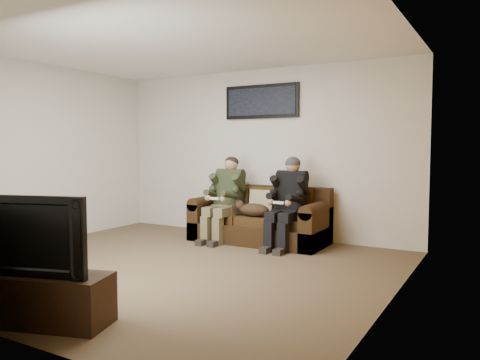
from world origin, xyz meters
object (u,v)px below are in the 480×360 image
Objects in this scene: framed_poster at (261,102)px; tv_stand at (32,298)px; television at (30,234)px; cat at (253,209)px; sofa at (261,221)px; person_left at (226,194)px; person_right at (288,197)px.

framed_poster reaches higher than tv_stand.
cat is at bearing 71.35° from television.
tv_stand is at bearing -91.23° from cat.
cat is 0.52× the size of tv_stand.
person_left is at bearing -162.04° from sofa.
person_right is at bearing 62.94° from television.
person_right reaches higher than person_left.
television reaches higher than tv_stand.
framed_poster is (-0.20, 0.40, 1.79)m from sofa.
sofa is 0.66m from person_right.
sofa is at bearing -63.15° from framed_poster.
television reaches higher than sofa.
person_left is 1.90× the size of cat.
person_left reaches higher than tv_stand.
person_right is 3.66m from television.
person_right is 3.69m from tv_stand.
person_right is at bearing -38.29° from framed_poster.
person_left is at bearing 78.99° from television.
television is (-0.08, -3.57, 0.22)m from cat.
person_right is at bearing 4.05° from cat.
tv_stand is (0.10, -4.17, -1.90)m from framed_poster.
framed_poster is 1.14× the size of television.
person_left is 1.54m from framed_poster.
person_right is 1.01× the size of framed_poster.
sofa is 1.85m from framed_poster.
cat is at bearing 71.35° from tv_stand.
television is at bearing -88.68° from framed_poster.
television is at bearing -83.59° from person_left.
cat reaches higher than tv_stand.
person_left is at bearing -118.88° from framed_poster.
tv_stand is at bearing -83.59° from person_left.
cat is (-0.03, -0.20, 0.19)m from sofa.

